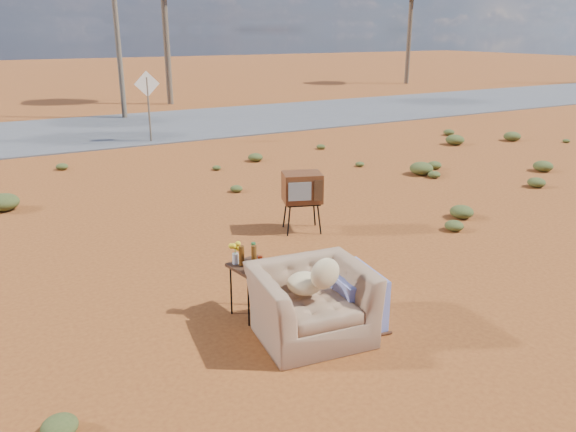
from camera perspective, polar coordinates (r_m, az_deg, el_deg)
ground at (r=7.10m, az=1.62°, el=-9.89°), size 140.00×140.00×0.00m
highway at (r=20.89m, az=-19.99°, el=8.08°), size 140.00×7.00×0.04m
armchair at (r=6.46m, az=3.23°, el=-7.76°), size 1.60×0.98×1.11m
tv_unit at (r=9.65m, az=1.44°, el=2.84°), size 0.78×0.70×1.05m
side_table at (r=6.79m, az=-4.06°, el=-4.77°), size 0.54×0.54×0.96m
rusty_bar at (r=6.47m, az=4.95°, el=-12.84°), size 1.41×0.23×0.04m
road_sign at (r=18.10m, az=-14.07°, el=11.95°), size 0.78×0.06×2.19m
utility_pole_center at (r=23.47m, az=-17.18°, el=19.54°), size 1.40×0.20×8.00m
scrub_patch at (r=10.57m, az=-14.57°, el=0.02°), size 17.49×8.07×0.33m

